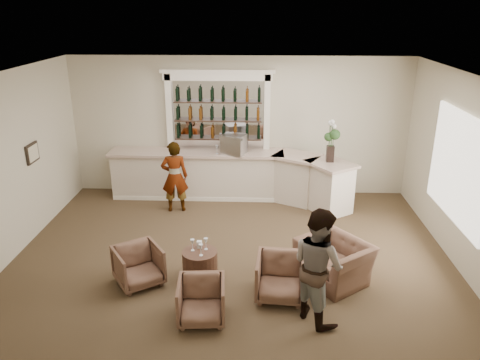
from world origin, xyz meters
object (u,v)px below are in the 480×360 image
bar_counter (232,176)px  flower_vase (331,138)px  armchair_right (280,277)px  guest (318,265)px  cocktail_table (200,265)px  armchair_left (139,266)px  espresso_machine (234,144)px  armchair_center (201,301)px  armchair_far (334,261)px  sommelier (175,177)px

bar_counter → flower_vase: flower_vase is taller
armchair_right → guest: bearing=-39.9°
cocktail_table → armchair_left: bearing=-167.9°
armchair_right → espresso_machine: size_ratio=1.50×
bar_counter → armchair_right: size_ratio=7.43×
armchair_center → espresso_machine: size_ratio=1.37×
armchair_left → armchair_center: (1.15, -0.91, -0.01)m
bar_counter → guest: (1.50, -4.50, 0.30)m
armchair_left → espresso_machine: size_ratio=1.42×
armchair_far → armchair_right: bearing=-98.0°
armchair_right → espresso_machine: (-0.94, 3.97, 1.02)m
cocktail_table → bar_counter: bearing=84.6°
guest → armchair_left: bearing=40.6°
armchair_far → flower_vase: bearing=136.8°
espresso_machine → armchair_right: bearing=-56.8°
cocktail_table → sommelier: 2.97m
bar_counter → flower_vase: (2.20, -0.52, 1.09)m
sommelier → armchair_right: sommelier is taller
armchair_right → flower_vase: bearing=75.5°
bar_counter → cocktail_table: bearing=-95.4°
armchair_far → guest: bearing=-60.0°
armchair_center → flower_vase: flower_vase is taller
bar_counter → guest: size_ratio=3.26×
guest → armchair_right: (-0.50, 0.49, -0.53)m
flower_vase → guest: bearing=-99.9°
armchair_center → sommelier: bearing=100.6°
cocktail_table → armchair_center: (0.16, -1.12, 0.07)m
espresso_machine → cocktail_table: bearing=-76.6°
espresso_machine → armchair_left: bearing=-90.7°
sommelier → cocktail_table: bearing=99.0°
guest → armchair_far: size_ratio=1.62×
sommelier → flower_vase: size_ratio=1.72×
cocktail_table → armchair_center: bearing=-81.9°
armchair_left → armchair_right: size_ratio=0.94×
cocktail_table → armchair_left: armchair_left is taller
armchair_left → flower_vase: size_ratio=0.78×
sommelier → armchair_far: sommelier is taller
bar_counter → guest: bearing=-71.5°
espresso_machine → flower_vase: (2.14, -0.48, 0.30)m
guest → armchair_left: 2.98m
guest → armchair_far: bearing=-56.1°
guest → bar_counter: bearing=-15.5°
bar_counter → armchair_right: bar_counter is taller
armchair_right → cocktail_table: bearing=163.9°
sommelier → guest: 4.65m
armchair_right → flower_vase: (1.20, 3.49, 1.32)m
armchair_far → cocktail_table: bearing=-127.1°
cocktail_table → armchair_far: armchair_far is taller
sommelier → armchair_far: size_ratio=1.49×
guest → armchair_right: size_ratio=2.28×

